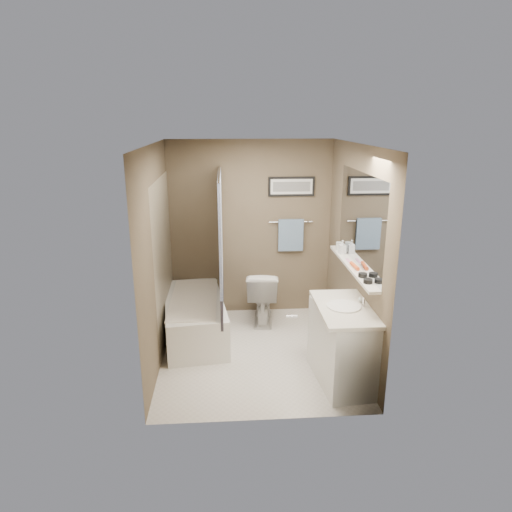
{
  "coord_description": "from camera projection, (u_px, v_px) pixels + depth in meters",
  "views": [
    {
      "loc": [
        -0.34,
        -4.81,
        2.67
      ],
      "look_at": [
        0.0,
        0.15,
        1.15
      ],
      "focal_mm": 32.0,
      "sensor_mm": 36.0,
      "label": 1
    }
  ],
  "objects": [
    {
      "name": "wall_right",
      "position": [
        353.0,
        254.0,
        5.11
      ],
      "size": [
        0.04,
        2.5,
        2.4
      ],
      "primitive_type": "cube",
      "color": "brown",
      "rests_on": "ground"
    },
    {
      "name": "pink_comb",
      "position": [
        349.0,
        261.0,
        5.12
      ],
      "size": [
        0.04,
        0.16,
        0.01
      ],
      "primitive_type": "cube",
      "rotation": [
        0.0,
        0.0,
        0.03
      ],
      "color": "pink",
      "rests_on": "shelf"
    },
    {
      "name": "door",
      "position": [
        330.0,
        318.0,
        3.95
      ],
      "size": [
        0.8,
        0.02,
        2.0
      ],
      "primitive_type": "cube",
      "color": "silver",
      "rests_on": "wall_front"
    },
    {
      "name": "shelf",
      "position": [
        352.0,
        266.0,
        4.99
      ],
      "size": [
        0.12,
        1.6,
        0.03
      ],
      "primitive_type": "cube",
      "color": "silver",
      "rests_on": "wall_right"
    },
    {
      "name": "curtain_rod",
      "position": [
        219.0,
        173.0,
        5.24
      ],
      "size": [
        0.02,
        1.55,
        0.02
      ],
      "primitive_type": "cylinder",
      "rotation": [
        1.57,
        0.0,
        0.0
      ],
      "color": "silver",
      "rests_on": "wall_left"
    },
    {
      "name": "candle_bowl_near",
      "position": [
        368.0,
        281.0,
        4.44
      ],
      "size": [
        0.09,
        0.09,
        0.04
      ],
      "primitive_type": "cylinder",
      "color": "black",
      "rests_on": "shelf"
    },
    {
      "name": "toilet",
      "position": [
        263.0,
        295.0,
        6.14
      ],
      "size": [
        0.48,
        0.75,
        0.73
      ],
      "primitive_type": "imported",
      "rotation": [
        0.0,
        0.0,
        3.04
      ],
      "color": "white",
      "rests_on": "ground"
    },
    {
      "name": "countertop",
      "position": [
        345.0,
        309.0,
        4.59
      ],
      "size": [
        0.54,
        0.96,
        0.04
      ],
      "primitive_type": "cube",
      "color": "silver",
      "rests_on": "vanity"
    },
    {
      "name": "faucet_knob",
      "position": [
        361.0,
        300.0,
        4.68
      ],
      "size": [
        0.05,
        0.05,
        0.05
      ],
      "primitive_type": "sphere",
      "color": "silver",
      "rests_on": "countertop"
    },
    {
      "name": "sink_basin",
      "position": [
        344.0,
        306.0,
        4.58
      ],
      "size": [
        0.34,
        0.34,
        0.01
      ],
      "primitive_type": "cylinder",
      "color": "white",
      "rests_on": "countertop"
    },
    {
      "name": "towel",
      "position": [
        291.0,
        235.0,
        6.24
      ],
      "size": [
        0.34,
        0.05,
        0.44
      ],
      "primitive_type": "cube",
      "color": "#95B9D9",
      "rests_on": "towel_bar"
    },
    {
      "name": "bathtub",
      "position": [
        195.0,
        318.0,
        5.73
      ],
      "size": [
        0.88,
        1.57,
        0.5
      ],
      "primitive_type": "cube",
      "rotation": [
        0.0,
        0.0,
        0.12
      ],
      "color": "white",
      "rests_on": "ground"
    },
    {
      "name": "ground",
      "position": [
        257.0,
        353.0,
        5.39
      ],
      "size": [
        2.5,
        2.5,
        0.0
      ],
      "primitive_type": "plane",
      "color": "silver",
      "rests_on": "ground"
    },
    {
      "name": "glass_jar",
      "position": [
        339.0,
        246.0,
        5.54
      ],
      "size": [
        0.08,
        0.08,
        0.1
      ],
      "primitive_type": "cylinder",
      "color": "silver",
      "rests_on": "shelf"
    },
    {
      "name": "curtain_upper",
      "position": [
        221.0,
        228.0,
        5.43
      ],
      "size": [
        0.03,
        1.45,
        1.28
      ],
      "primitive_type": "cube",
      "color": "silver",
      "rests_on": "curtain_rod"
    },
    {
      "name": "wall_back",
      "position": [
        251.0,
        229.0,
        6.21
      ],
      "size": [
        2.2,
        0.04,
        2.4
      ],
      "primitive_type": "cube",
      "color": "brown",
      "rests_on": "ground"
    },
    {
      "name": "towel_bar",
      "position": [
        291.0,
        222.0,
        6.2
      ],
      "size": [
        0.6,
        0.02,
        0.02
      ],
      "primitive_type": "cylinder",
      "rotation": [
        0.0,
        1.57,
        0.0
      ],
      "color": "silver",
      "rests_on": "wall_back"
    },
    {
      "name": "hair_brush_front",
      "position": [
        355.0,
        266.0,
        4.89
      ],
      "size": [
        0.06,
        0.22,
        0.04
      ],
      "primitive_type": "cylinder",
      "rotation": [
        1.57,
        0.0,
        0.07
      ],
      "color": "#D64D1E",
      "rests_on": "shelf"
    },
    {
      "name": "soap_bottle",
      "position": [
        342.0,
        247.0,
        5.39
      ],
      "size": [
        0.08,
        0.08,
        0.16
      ],
      "primitive_type": "imported",
      "rotation": [
        0.0,
        0.0,
        0.12
      ],
      "color": "#999999",
      "rests_on": "shelf"
    },
    {
      "name": "tile_surround",
      "position": [
        164.0,
        261.0,
        5.5
      ],
      "size": [
        0.02,
        1.55,
        2.0
      ],
      "primitive_type": "cube",
      "color": "tan",
      "rests_on": "wall_left"
    },
    {
      "name": "art_mat",
      "position": [
        292.0,
        187.0,
        6.07
      ],
      "size": [
        0.56,
        0.0,
        0.2
      ],
      "primitive_type": "cube",
      "color": "white",
      "rests_on": "art_frame"
    },
    {
      "name": "vanity",
      "position": [
        343.0,
        346.0,
        4.71
      ],
      "size": [
        0.58,
        0.94,
        0.8
      ],
      "primitive_type": "cube",
      "rotation": [
        0.0,
        0.0,
        0.1
      ],
      "color": "white",
      "rests_on": "ground"
    },
    {
      "name": "wall_front",
      "position": [
        267.0,
        298.0,
        3.86
      ],
      "size": [
        2.2,
        0.04,
        2.4
      ],
      "primitive_type": "cube",
      "color": "brown",
      "rests_on": "ground"
    },
    {
      "name": "candle_bowl_far",
      "position": [
        363.0,
        275.0,
        4.61
      ],
      "size": [
        0.09,
        0.09,
        0.04
      ],
      "primitive_type": "cylinder",
      "color": "black",
      "rests_on": "shelf"
    },
    {
      "name": "door_handle",
      "position": [
        292.0,
        317.0,
        3.97
      ],
      "size": [
        0.1,
        0.02,
        0.02
      ],
      "primitive_type": "cylinder",
      "rotation": [
        0.0,
        1.57,
        0.0
      ],
      "color": "silver",
      "rests_on": "door"
    },
    {
      "name": "art_image",
      "position": [
        292.0,
        187.0,
        6.06
      ],
      "size": [
        0.5,
        0.0,
        0.13
      ],
      "primitive_type": "cube",
      "color": "#595959",
      "rests_on": "art_mat"
    },
    {
      "name": "faucet_spout",
      "position": [
        364.0,
        302.0,
        4.58
      ],
      "size": [
        0.02,
        0.02,
        0.1
      ],
      "primitive_type": "cylinder",
      "color": "silver",
      "rests_on": "countertop"
    },
    {
      "name": "wall_left",
      "position": [
        158.0,
        258.0,
        4.97
      ],
      "size": [
        0.04,
        2.5,
        2.4
      ],
      "primitive_type": "cube",
      "color": "brown",
      "rests_on": "ground"
    },
    {
      "name": "mirror",
      "position": [
        360.0,
        220.0,
        4.84
      ],
      "size": [
        0.02,
        1.6,
        1.0
      ],
      "primitive_type": "cube",
      "color": "silver",
      "rests_on": "wall_right"
    },
    {
      "name": "curtain_lower",
      "position": [
        222.0,
        292.0,
        5.67
      ],
      "size": [
        0.03,
        1.45,
        0.36
      ],
      "primitive_type": "cube",
      "color": "#222640",
      "rests_on": "curtain_rod"
    },
    {
      "name": "tub_rim",
      "position": [
        194.0,
        299.0,
        5.66
      ],
      "size": [
        0.56,
        1.36,
        0.02
      ],
      "primitive_type": "cube",
      "color": "white",
      "rests_on": "bathtub"
    },
    {
      "name": "art_frame",
      "position": [
        291.0,
        186.0,
        6.08
      ],
      "size": [
        0.62,
        0.02,
        0.26
      ],
      "primitive_type": "cube",
      "color": "black",
      "rests_on": "wall_back"
    },
    {
      "name": "ceiling",
      "position": [
        257.0,
        146.0,
        4.69
      ],
      "size": [
        2.2,
        2.5,
        0.04
      ],
      "primitive_type": "cube",
      "color": "silver",
      "rests_on": "wall_back"
    }
  ]
}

